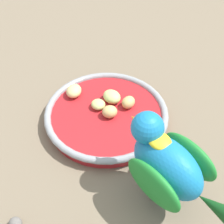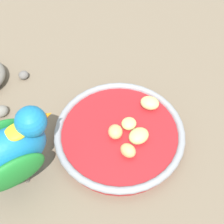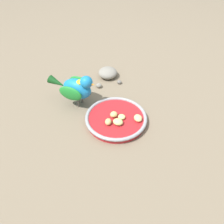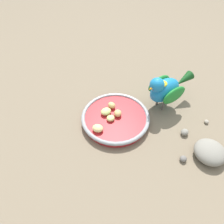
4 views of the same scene
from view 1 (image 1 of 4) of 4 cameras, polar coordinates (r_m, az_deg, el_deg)
ground_plane at (r=0.64m, az=-0.34°, el=-2.49°), size 4.00×4.00×0.00m
feeding_bowl at (r=0.64m, az=-0.97°, el=-0.61°), size 0.24×0.24×0.03m
apple_piece_0 at (r=0.62m, az=-0.68°, el=0.04°), size 0.03×0.03×0.02m
apple_piece_1 at (r=0.64m, az=-2.38°, el=1.31°), size 0.04×0.04×0.02m
apple_piece_2 at (r=0.66m, az=-6.56°, el=3.61°), size 0.04×0.04×0.02m
apple_piece_3 at (r=0.65m, az=-0.02°, el=2.65°), size 0.05×0.05×0.02m
apple_piece_4 at (r=0.64m, az=2.83°, el=1.68°), size 0.04×0.04×0.02m
parrot at (r=0.48m, az=9.86°, el=-9.07°), size 0.15×0.19×0.15m
pebble_2 at (r=0.54m, az=-16.25°, el=-17.91°), size 0.03×0.03×0.02m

